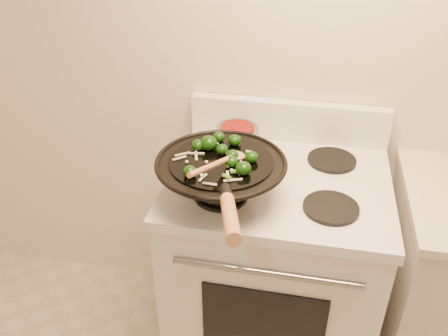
# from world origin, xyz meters

# --- Properties ---
(stove) EXTENTS (0.78, 0.67, 1.08)m
(stove) POSITION_xyz_m (-0.11, 1.17, 0.47)
(stove) COLOR white
(stove) RESTS_ON ground
(wok) EXTENTS (0.43, 0.69, 0.24)m
(wok) POSITION_xyz_m (-0.29, 1.01, 1.01)
(wok) COLOR black
(wok) RESTS_ON stove
(stirfry) EXTENTS (0.27, 0.29, 0.05)m
(stirfry) POSITION_xyz_m (-0.29, 1.04, 1.08)
(stirfry) COLOR #0E3207
(stirfry) RESTS_ON wok
(wooden_spoon) EXTENTS (0.13, 0.30, 0.09)m
(wooden_spoon) POSITION_xyz_m (-0.27, 0.97, 1.09)
(wooden_spoon) COLOR #B06F45
(wooden_spoon) RESTS_ON wok
(saucepan) EXTENTS (0.16, 0.26, 0.10)m
(saucepan) POSITION_xyz_m (-0.29, 1.32, 0.98)
(saucepan) COLOR gray
(saucepan) RESTS_ON stove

